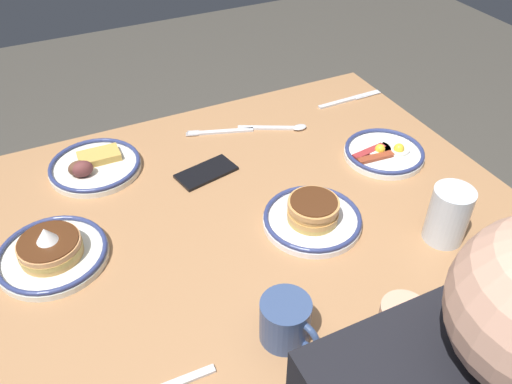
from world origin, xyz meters
TOP-DOWN VIEW (x-y plane):
  - ground_plane at (0.00, 0.00)m, footprint 6.00×6.00m
  - dining_table at (0.00, 0.00)m, footprint 1.18×0.88m
  - plate_near_main at (0.28, -0.27)m, footprint 0.22×0.22m
  - plate_center_pancakes at (-0.40, -0.02)m, footprint 0.20×0.20m
  - plate_far_companion at (0.42, -0.01)m, footprint 0.22×0.22m
  - plate_far_side at (-0.11, 0.12)m, footprint 0.21×0.21m
  - coffee_mug at (0.08, 0.35)m, footprint 0.09×0.12m
  - drinking_glass at (-0.33, 0.28)m, footprint 0.08×0.08m
  - cell_phone at (0.04, -0.14)m, footprint 0.16×0.10m
  - fork_near at (-0.06, -0.30)m, footprint 0.18×0.07m
  - butter_knife at (-0.48, -0.29)m, footprint 0.21×0.02m
  - tea_spoon at (-0.23, -0.24)m, footprint 0.17×0.10m

SIDE VIEW (x-z plane):
  - ground_plane at x=0.00m, z-range 0.00..0.00m
  - dining_table at x=0.00m, z-range 0.27..1.01m
  - butter_knife at x=-0.48m, z-range 0.74..0.74m
  - fork_near at x=-0.06m, z-range 0.74..0.74m
  - cell_phone at x=0.04m, z-range 0.74..0.74m
  - tea_spoon at x=-0.23m, z-range 0.73..0.75m
  - plate_center_pancakes at x=-0.40m, z-range 0.73..0.77m
  - plate_near_main at x=0.28m, z-range 0.72..0.78m
  - plate_far_companion at x=0.42m, z-range 0.71..0.80m
  - plate_far_side at x=-0.11m, z-range 0.73..0.79m
  - coffee_mug at x=0.08m, z-range 0.74..0.82m
  - drinking_glass at x=-0.33m, z-range 0.73..0.86m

